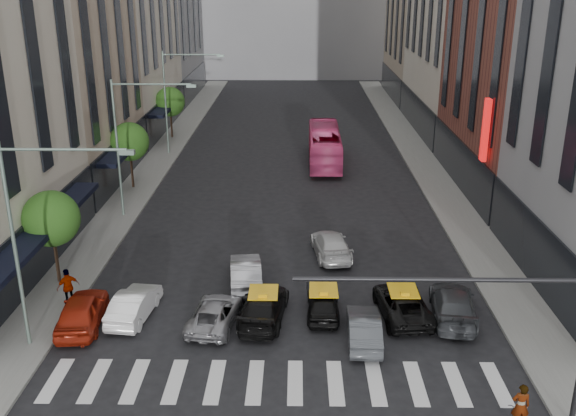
{
  "coord_description": "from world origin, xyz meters",
  "views": [
    {
      "loc": [
        0.63,
        -20.1,
        15.22
      ],
      "look_at": [
        0.18,
        10.81,
        4.0
      ],
      "focal_mm": 40.0,
      "sensor_mm": 36.0,
      "label": 1
    }
  ],
  "objects_px": {
    "car_red": "(82,311)",
    "pedestrian_far": "(68,287)",
    "streetlamp_mid": "(131,130)",
    "car_white_front": "(134,304)",
    "streetlamp_near": "(34,220)",
    "bus": "(325,145)",
    "streetlamp_far": "(176,89)",
    "taxi_left": "(264,306)",
    "taxi_center": "(323,303)"
  },
  "relations": [
    {
      "from": "streetlamp_near",
      "to": "taxi_center",
      "type": "bearing_deg",
      "value": 13.81
    },
    {
      "from": "streetlamp_near",
      "to": "bus",
      "type": "xyz_separation_m",
      "value": [
        13.03,
        29.4,
        -4.37
      ]
    },
    {
      "from": "streetlamp_far",
      "to": "taxi_left",
      "type": "relative_size",
      "value": 1.86
    },
    {
      "from": "streetlamp_far",
      "to": "car_white_front",
      "type": "bearing_deg",
      "value": -84.09
    },
    {
      "from": "car_red",
      "to": "taxi_center",
      "type": "distance_m",
      "value": 11.16
    },
    {
      "from": "streetlamp_near",
      "to": "car_white_front",
      "type": "bearing_deg",
      "value": 40.29
    },
    {
      "from": "streetlamp_far",
      "to": "bus",
      "type": "height_order",
      "value": "streetlamp_far"
    },
    {
      "from": "taxi_left",
      "to": "bus",
      "type": "bearing_deg",
      "value": -91.79
    },
    {
      "from": "pedestrian_far",
      "to": "streetlamp_mid",
      "type": "bearing_deg",
      "value": -130.23
    },
    {
      "from": "streetlamp_mid",
      "to": "bus",
      "type": "bearing_deg",
      "value": 45.8
    },
    {
      "from": "car_red",
      "to": "pedestrian_far",
      "type": "distance_m",
      "value": 2.16
    },
    {
      "from": "streetlamp_far",
      "to": "car_white_front",
      "type": "height_order",
      "value": "streetlamp_far"
    },
    {
      "from": "streetlamp_far",
      "to": "car_red",
      "type": "height_order",
      "value": "streetlamp_far"
    },
    {
      "from": "car_red",
      "to": "streetlamp_near",
      "type": "bearing_deg",
      "value": 59.17
    },
    {
      "from": "streetlamp_near",
      "to": "taxi_left",
      "type": "height_order",
      "value": "streetlamp_near"
    },
    {
      "from": "car_red",
      "to": "taxi_center",
      "type": "height_order",
      "value": "car_red"
    },
    {
      "from": "taxi_center",
      "to": "car_white_front",
      "type": "bearing_deg",
      "value": 3.45
    },
    {
      "from": "streetlamp_near",
      "to": "pedestrian_far",
      "type": "bearing_deg",
      "value": 95.77
    },
    {
      "from": "taxi_left",
      "to": "car_red",
      "type": "bearing_deg",
      "value": 11.11
    },
    {
      "from": "streetlamp_mid",
      "to": "car_red",
      "type": "bearing_deg",
      "value": -86.61
    },
    {
      "from": "car_red",
      "to": "pedestrian_far",
      "type": "xyz_separation_m",
      "value": [
        -1.2,
        1.77,
        0.31
      ]
    },
    {
      "from": "streetlamp_near",
      "to": "pedestrian_far",
      "type": "distance_m",
      "value": 5.99
    },
    {
      "from": "car_white_front",
      "to": "pedestrian_far",
      "type": "height_order",
      "value": "pedestrian_far"
    },
    {
      "from": "streetlamp_mid",
      "to": "car_red",
      "type": "distance_m",
      "value": 15.16
    },
    {
      "from": "car_white_front",
      "to": "taxi_center",
      "type": "relative_size",
      "value": 1.1
    },
    {
      "from": "streetlamp_near",
      "to": "bus",
      "type": "height_order",
      "value": "streetlamp_near"
    },
    {
      "from": "streetlamp_far",
      "to": "car_white_front",
      "type": "relative_size",
      "value": 2.16
    },
    {
      "from": "taxi_left",
      "to": "pedestrian_far",
      "type": "bearing_deg",
      "value": -0.11
    },
    {
      "from": "streetlamp_far",
      "to": "taxi_left",
      "type": "distance_m",
      "value": 31.37
    },
    {
      "from": "car_white_front",
      "to": "pedestrian_far",
      "type": "relative_size",
      "value": 2.23
    },
    {
      "from": "streetlamp_near",
      "to": "car_red",
      "type": "bearing_deg",
      "value": 64.37
    },
    {
      "from": "car_red",
      "to": "car_white_front",
      "type": "bearing_deg",
      "value": -164.71
    },
    {
      "from": "car_white_front",
      "to": "taxi_left",
      "type": "bearing_deg",
      "value": -174.65
    },
    {
      "from": "streetlamp_mid",
      "to": "bus",
      "type": "distance_m",
      "value": 19.19
    },
    {
      "from": "streetlamp_near",
      "to": "bus",
      "type": "relative_size",
      "value": 0.82
    },
    {
      "from": "streetlamp_mid",
      "to": "taxi_left",
      "type": "relative_size",
      "value": 1.86
    },
    {
      "from": "taxi_left",
      "to": "bus",
      "type": "height_order",
      "value": "bus"
    },
    {
      "from": "bus",
      "to": "streetlamp_mid",
      "type": "bearing_deg",
      "value": 46.37
    },
    {
      "from": "taxi_left",
      "to": "streetlamp_near",
      "type": "bearing_deg",
      "value": 21.36
    },
    {
      "from": "streetlamp_mid",
      "to": "car_white_front",
      "type": "distance_m",
      "value": 14.72
    },
    {
      "from": "streetlamp_near",
      "to": "pedestrian_far",
      "type": "height_order",
      "value": "streetlamp_near"
    },
    {
      "from": "car_red",
      "to": "car_white_front",
      "type": "height_order",
      "value": "car_red"
    },
    {
      "from": "streetlamp_far",
      "to": "bus",
      "type": "xyz_separation_m",
      "value": [
        13.03,
        -2.6,
        -4.37
      ]
    },
    {
      "from": "streetlamp_far",
      "to": "taxi_left",
      "type": "bearing_deg",
      "value": -72.81
    },
    {
      "from": "car_white_front",
      "to": "streetlamp_near",
      "type": "bearing_deg",
      "value": 46.93
    },
    {
      "from": "car_white_front",
      "to": "taxi_left",
      "type": "xyz_separation_m",
      "value": [
        6.1,
        -0.14,
        0.02
      ]
    },
    {
      "from": "pedestrian_far",
      "to": "bus",
      "type": "bearing_deg",
      "value": -155.95
    },
    {
      "from": "car_white_front",
      "to": "bus",
      "type": "distance_m",
      "value": 28.63
    },
    {
      "from": "pedestrian_far",
      "to": "taxi_center",
      "type": "bearing_deg",
      "value": 138.66
    },
    {
      "from": "streetlamp_mid",
      "to": "car_white_front",
      "type": "bearing_deg",
      "value": -77.22
    }
  ]
}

